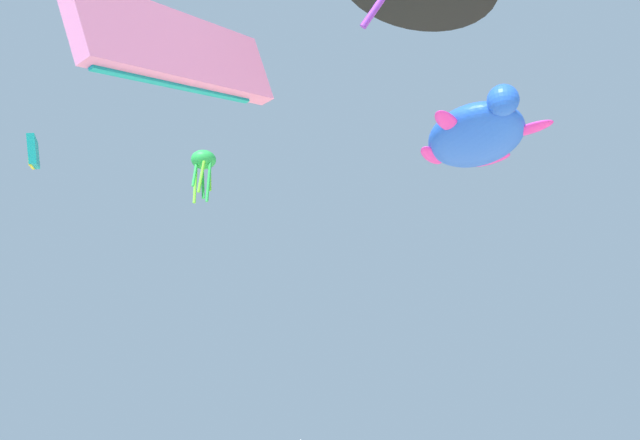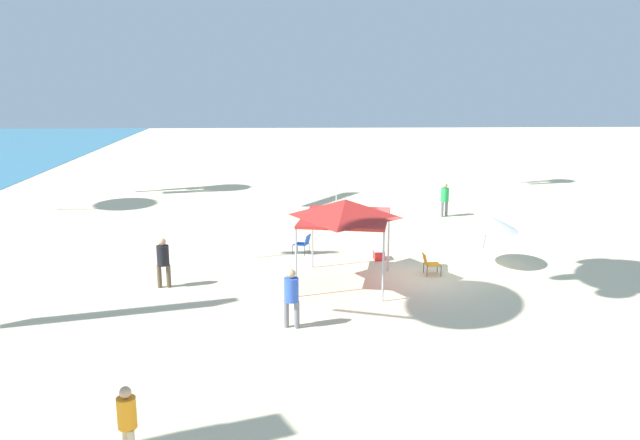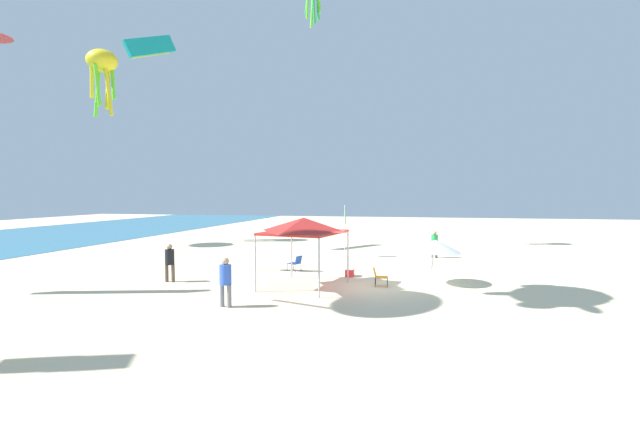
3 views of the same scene
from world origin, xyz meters
name	(u,v)px [view 2 (image 2 of 3)]	position (x,y,z in m)	size (l,w,h in m)	color
ground	(413,279)	(0.00, 0.00, -0.05)	(120.00, 120.00, 0.10)	beige
canopy_tent	(345,210)	(-0.52, 2.54, 2.67)	(3.91, 3.52, 3.03)	#B7B7BC
beach_umbrella	(489,221)	(1.35, -3.07, 1.78)	(2.32, 2.31, 2.22)	silver
folding_chair_right_of_tent	(429,262)	(0.35, -0.64, 0.47)	(0.57, 0.65, 0.82)	black
folding_chair_left_of_tent	(304,243)	(3.32, 3.97, 0.47)	(0.71, 0.77, 0.82)	black
cooler_box	(379,254)	(2.42, 0.97, 0.20)	(0.63, 0.43, 0.40)	red
banner_flag	(336,182)	(9.05, 2.32, 2.00)	(0.36, 0.06, 3.33)	silver
person_far_stroller	(445,197)	(10.03, -3.26, 1.01)	(0.41, 0.41, 1.73)	slate
person_by_tent	(291,294)	(-4.58, 4.38, 1.05)	(0.43, 0.47, 1.80)	slate
person_watching_sky	(127,418)	(-11.27, 7.47, 0.92)	(0.37, 0.37, 1.57)	#C6B28C
person_near_umbrella	(163,259)	(-0.79, 8.85, 1.04)	(0.42, 0.47, 1.77)	brown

